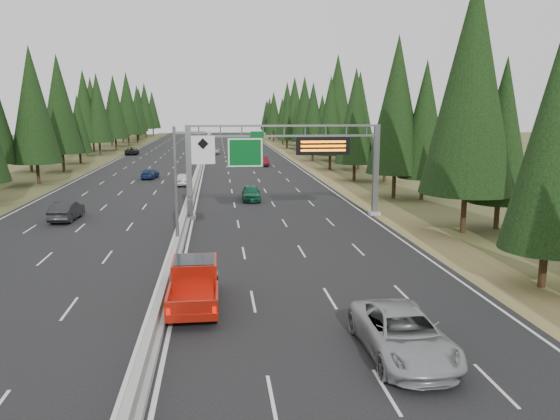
# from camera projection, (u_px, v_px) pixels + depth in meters

# --- Properties ---
(road) EXTENTS (32.00, 260.00, 0.08)m
(road) POSITION_uv_depth(u_px,v_px,m) (201.00, 166.00, 89.65)
(road) COLOR black
(road) RESTS_ON ground
(shoulder_right) EXTENTS (3.60, 260.00, 0.06)m
(shoulder_right) POSITION_uv_depth(u_px,v_px,m) (308.00, 164.00, 91.66)
(shoulder_right) COLOR olive
(shoulder_right) RESTS_ON ground
(shoulder_left) EXTENTS (3.60, 260.00, 0.06)m
(shoulder_left) POSITION_uv_depth(u_px,v_px,m) (89.00, 167.00, 87.64)
(shoulder_left) COLOR #3D421F
(shoulder_left) RESTS_ON ground
(median_barrier) EXTENTS (0.70, 260.00, 0.85)m
(median_barrier) POSITION_uv_depth(u_px,v_px,m) (201.00, 163.00, 89.58)
(median_barrier) COLOR gray
(median_barrier) RESTS_ON road
(sign_gantry) EXTENTS (16.75, 0.98, 7.80)m
(sign_gantry) POSITION_uv_depth(u_px,v_px,m) (292.00, 156.00, 45.63)
(sign_gantry) COLOR slate
(sign_gantry) RESTS_ON road
(hov_sign_pole) EXTENTS (2.80, 0.50, 8.00)m
(hov_sign_pole) POSITION_uv_depth(u_px,v_px,m) (185.00, 179.00, 35.10)
(hov_sign_pole) COLOR slate
(hov_sign_pole) RESTS_ON road
(tree_row_right) EXTENTS (12.00, 241.27, 18.91)m
(tree_row_right) POSITION_uv_depth(u_px,v_px,m) (364.00, 110.00, 72.71)
(tree_row_right) COLOR black
(tree_row_right) RESTS_ON ground
(tree_row_left) EXTENTS (11.86, 242.09, 18.31)m
(tree_row_left) POSITION_uv_depth(u_px,v_px,m) (50.00, 109.00, 81.25)
(tree_row_left) COLOR black
(tree_row_left) RESTS_ON ground
(silver_minivan) EXTENTS (2.92, 6.23, 1.72)m
(silver_minivan) POSITION_uv_depth(u_px,v_px,m) (403.00, 334.00, 20.21)
(silver_minivan) COLOR #9A9B9E
(silver_minivan) RESTS_ON road
(red_pickup) EXTENTS (2.20, 6.16, 2.01)m
(red_pickup) POSITION_uv_depth(u_px,v_px,m) (195.00, 280.00, 25.75)
(red_pickup) COLOR black
(red_pickup) RESTS_ON road
(car_ahead_green) EXTENTS (1.95, 4.60, 1.55)m
(car_ahead_green) POSITION_uv_depth(u_px,v_px,m) (251.00, 193.00, 54.95)
(car_ahead_green) COLOR #145B3B
(car_ahead_green) RESTS_ON road
(car_ahead_dkred) EXTENTS (2.09, 4.84, 1.55)m
(car_ahead_dkred) POSITION_uv_depth(u_px,v_px,m) (262.00, 161.00, 88.61)
(car_ahead_dkred) COLOR #5E0D1C
(car_ahead_dkred) RESTS_ON road
(car_ahead_dkgrey) EXTENTS (2.45, 5.70, 1.63)m
(car_ahead_dkgrey) POSITION_uv_depth(u_px,v_px,m) (256.00, 153.00, 105.52)
(car_ahead_dkgrey) COLOR black
(car_ahead_dkgrey) RESTS_ON road
(car_ahead_white) EXTENTS (2.28, 4.73, 1.30)m
(car_ahead_white) POSITION_uv_depth(u_px,v_px,m) (214.00, 151.00, 112.56)
(car_ahead_white) COLOR #B7B7B7
(car_ahead_white) RESTS_ON road
(car_ahead_far) EXTENTS (1.94, 4.77, 1.62)m
(car_ahead_far) POSITION_uv_depth(u_px,v_px,m) (236.00, 145.00, 128.27)
(car_ahead_far) COLOR black
(car_ahead_far) RESTS_ON road
(car_onc_near) EXTENTS (1.92, 4.89, 1.58)m
(car_onc_near) POSITION_uv_depth(u_px,v_px,m) (66.00, 211.00, 45.11)
(car_onc_near) COLOR black
(car_onc_near) RESTS_ON road
(car_onc_blue) EXTENTS (2.26, 4.63, 1.30)m
(car_onc_blue) POSITION_uv_depth(u_px,v_px,m) (150.00, 174.00, 72.46)
(car_onc_blue) COLOR navy
(car_onc_blue) RESTS_ON road
(car_onc_white) EXTENTS (1.98, 4.50, 1.50)m
(car_onc_white) POSITION_uv_depth(u_px,v_px,m) (183.00, 179.00, 66.03)
(car_onc_white) COLOR white
(car_onc_white) RESTS_ON road
(car_onc_far) EXTENTS (2.73, 5.49, 1.49)m
(car_onc_far) POSITION_uv_depth(u_px,v_px,m) (132.00, 151.00, 110.83)
(car_onc_far) COLOR black
(car_onc_far) RESTS_ON road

